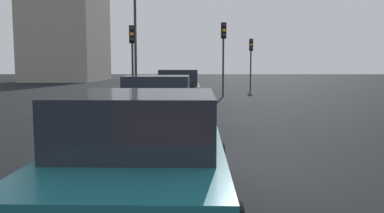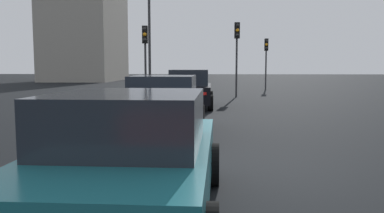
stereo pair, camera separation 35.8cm
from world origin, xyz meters
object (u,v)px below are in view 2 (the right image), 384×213
car_black_right_lead (190,90)px  traffic_light_near_left (145,47)px  traffic_light_far_left (237,44)px  street_lamp_kerbside (149,28)px  car_teal_right_third (132,158)px  traffic_light_near_right (266,53)px  car_navy_right_second (164,106)px

car_black_right_lead → traffic_light_near_left: size_ratio=1.06×
car_black_right_lead → traffic_light_far_left: size_ratio=0.96×
traffic_light_far_left → street_lamp_kerbside: bearing=-118.7°
car_teal_right_third → traffic_light_near_right: traffic_light_near_right is taller
traffic_light_near_right → street_lamp_kerbside: bearing=-54.8°
car_teal_right_third → traffic_light_near_left: (15.88, 2.56, 2.05)m
car_black_right_lead → traffic_light_near_left: (3.49, 2.51, 2.00)m
traffic_light_near_right → traffic_light_near_left: bearing=-35.8°
street_lamp_kerbside → traffic_light_near_right: bearing=-57.6°
traffic_light_near_left → street_lamp_kerbside: street_lamp_kerbside is taller
traffic_light_near_left → traffic_light_near_right: size_ratio=1.01×
car_teal_right_third → street_lamp_kerbside: street_lamp_kerbside is taller
street_lamp_kerbside → car_teal_right_third: bearing=-171.5°
car_black_right_lead → car_teal_right_third: 12.39m
traffic_light_near_right → street_lamp_kerbside: size_ratio=0.55×
car_navy_right_second → traffic_light_near_left: 10.50m
car_navy_right_second → traffic_light_near_right: (19.42, -5.24, 2.01)m
car_black_right_lead → traffic_light_far_left: (5.83, -2.36, 2.27)m
traffic_light_near_left → street_lamp_kerbside: bearing=-176.3°
car_teal_right_third → traffic_light_far_left: bearing=-6.2°
traffic_light_near_left → traffic_light_far_left: size_ratio=0.91×
car_navy_right_second → traffic_light_far_left: traffic_light_far_left is taller
traffic_light_near_right → traffic_light_far_left: (-7.03, 2.60, 0.30)m
car_navy_right_second → traffic_light_near_right: traffic_light_near_right is taller
car_black_right_lead → car_navy_right_second: (-6.57, 0.28, -0.04)m
traffic_light_near_right → traffic_light_far_left: size_ratio=0.90×
car_navy_right_second → traffic_light_near_left: bearing=13.1°
car_teal_right_third → car_navy_right_second: bearing=4.2°
car_navy_right_second → traffic_light_near_right: size_ratio=1.10×
car_teal_right_third → traffic_light_near_left: size_ratio=1.09×
car_black_right_lead → car_navy_right_second: car_black_right_lead is taller
car_black_right_lead → traffic_light_near_left: 4.74m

